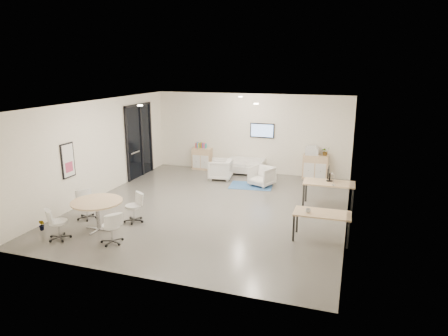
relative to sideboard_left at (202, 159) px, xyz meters
name	(u,v)px	position (x,y,z in m)	size (l,w,h in m)	color
room_shell	(212,157)	(2.02, -4.26, 1.15)	(9.60, 10.60, 4.80)	#5D5A55
glass_door	(139,139)	(-1.93, -1.76, 1.05)	(0.09, 1.90, 2.85)	black
artwork	(68,161)	(-1.95, -5.86, 1.09)	(0.05, 0.54, 1.04)	black
wall_tv	(262,131)	(2.52, 0.20, 1.30)	(0.98, 0.06, 0.58)	black
ceiling_spots	(215,102)	(1.82, -3.43, 2.73)	(3.14, 4.14, 0.03)	#FFEAC6
sideboard_left	(202,159)	(0.00, 0.00, 0.00)	(0.81, 0.42, 0.91)	tan
sideboard_right	(315,167)	(4.70, -0.02, 0.02)	(0.95, 0.46, 0.95)	tan
books	(201,145)	(-0.04, 0.00, 0.57)	(0.47, 0.14, 0.22)	red
printer	(312,150)	(4.53, -0.02, 0.66)	(0.53, 0.46, 0.35)	white
loveseat	(246,167)	(1.97, -0.13, -0.16)	(1.47, 0.78, 0.54)	beige
blue_rug	(251,186)	(2.59, -1.73, -0.45)	(1.54, 1.03, 0.01)	#2E538D
armchair_left	(220,168)	(1.22, -1.21, -0.02)	(0.83, 0.78, 0.86)	beige
armchair_right	(262,175)	(2.95, -1.56, -0.06)	(0.76, 0.71, 0.78)	beige
desk_rear	(329,185)	(5.42, -3.16, 0.27)	(1.55, 0.79, 0.80)	tan
desk_front	(322,216)	(5.44, -5.69, 0.20)	(1.40, 0.71, 0.73)	tan
monitor	(329,174)	(5.38, -3.01, 0.59)	(0.20, 0.50, 0.44)	black
round_table	(97,204)	(-0.27, -6.91, 0.28)	(1.34, 1.34, 0.81)	tan
meeting_chairs	(98,215)	(-0.27, -6.91, -0.04)	(2.43, 2.43, 0.82)	white
plant_cabinet	(325,152)	(5.05, -0.03, 0.63)	(0.30, 0.33, 0.26)	#3F7F3F
plant_floor	(42,228)	(-1.68, -7.43, -0.39)	(0.17, 0.30, 0.14)	#3F7F3F
cup	(308,210)	(5.10, -5.79, 0.34)	(0.12, 0.10, 0.12)	white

